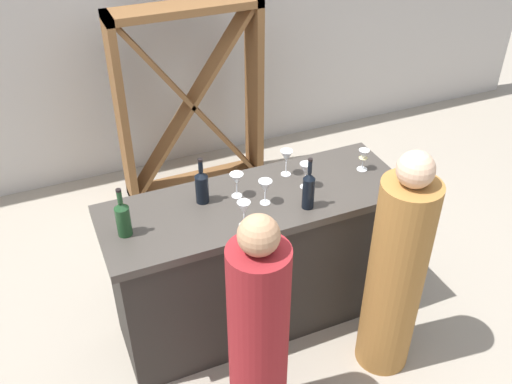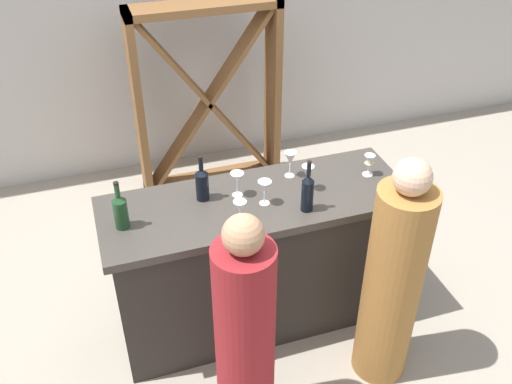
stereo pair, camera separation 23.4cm
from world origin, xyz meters
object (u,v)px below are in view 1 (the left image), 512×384
wine_glass_far_center (237,180)px  person_left_guest (258,340)px  wine_rack (190,104)px  wine_glass_near_left (244,209)px  wine_bottle_leftmost_olive_green (123,218)px  person_center_guest (396,275)px  wine_glass_near_center (265,187)px  wine_glass_near_right (305,170)px  wine_bottle_center_near_black (309,189)px  wine_bottle_second_left_near_black (202,186)px  wine_glass_far_right (286,157)px  wine_glass_far_left (364,157)px

wine_glass_far_center → person_left_guest: person_left_guest is taller
wine_rack → wine_glass_near_left: 1.89m
wine_rack → wine_bottle_leftmost_olive_green: (-0.88, -1.67, 0.28)m
wine_rack → wine_glass_near_left: bearing=-98.6°
wine_glass_far_center → wine_bottle_leftmost_olive_green: bearing=-172.5°
person_left_guest → wine_glass_far_center: bearing=3.4°
wine_glass_near_left → wine_rack: bearing=81.4°
wine_bottle_leftmost_olive_green → person_center_guest: (1.35, -0.58, -0.40)m
wine_bottle_leftmost_olive_green → person_left_guest: size_ratio=0.20×
wine_rack → wine_glass_near_left: size_ratio=10.39×
wine_glass_near_left → wine_glass_near_center: 0.23m
wine_glass_near_right → wine_bottle_center_near_black: bearing=-112.3°
wine_glass_near_right → person_left_guest: 1.03m
wine_rack → wine_glass_near_right: size_ratio=9.91×
wine_bottle_leftmost_olive_green → wine_bottle_second_left_near_black: (0.47, 0.12, -0.00)m
wine_bottle_center_near_black → wine_glass_far_right: bearing=84.8°
wine_glass_near_right → wine_glass_far_center: wine_glass_near_right is taller
wine_glass_far_center → wine_glass_far_right: (0.36, 0.09, 0.01)m
wine_glass_far_left → person_center_guest: size_ratio=0.09×
wine_glass_far_right → wine_glass_far_left: bearing=-16.5°
wine_bottle_leftmost_olive_green → wine_glass_far_right: wine_bottle_leftmost_olive_green is taller
wine_rack → wine_glass_near_right: bearing=-83.4°
wine_glass_far_right → wine_glass_near_center: bearing=-137.1°
wine_bottle_second_left_near_black → wine_glass_far_center: size_ratio=1.86×
wine_rack → wine_glass_far_left: wine_rack is taller
wine_glass_far_center → person_center_guest: 1.04m
wine_glass_near_center → wine_glass_far_left: (0.69, 0.08, -0.01)m
wine_bottle_leftmost_olive_green → wine_glass_near_right: size_ratio=1.77×
wine_glass_near_right → wine_glass_far_left: 0.41m
wine_bottle_center_near_black → wine_glass_near_center: wine_bottle_center_near_black is taller
wine_bottle_second_left_near_black → wine_glass_far_right: (0.56, 0.06, 0.01)m
wine_glass_near_center → person_left_guest: 0.84m
wine_bottle_leftmost_olive_green → wine_glass_near_right: 1.07m
wine_bottle_second_left_near_black → wine_glass_near_left: (0.13, -0.30, 0.00)m
wine_bottle_leftmost_olive_green → wine_bottle_second_left_near_black: wine_bottle_leftmost_olive_green is taller
wine_glass_near_center → person_left_guest: (-0.32, -0.65, -0.42)m
wine_bottle_leftmost_olive_green → wine_bottle_second_left_near_black: 0.49m
wine_glass_far_center → person_left_guest: (-0.20, -0.78, -0.42)m
wine_bottle_leftmost_olive_green → wine_glass_far_center: size_ratio=1.88×
wine_bottle_leftmost_olive_green → wine_glass_near_center: bearing=-2.7°
wine_bottle_second_left_near_black → wine_bottle_center_near_black: size_ratio=0.89×
wine_glass_near_center → wine_glass_near_left: bearing=-142.8°
wine_glass_far_center → wine_glass_near_left: bearing=-103.6°
wine_bottle_second_left_near_black → wine_glass_far_right: 0.56m
wine_rack → wine_glass_near_left: (-0.28, -1.85, 0.29)m
wine_glass_near_left → wine_glass_near_right: wine_glass_near_right is taller
wine_glass_near_right → wine_glass_far_right: 0.17m
wine_bottle_center_near_black → wine_glass_near_left: (-0.39, -0.01, -0.01)m
wine_glass_near_center → wine_glass_far_left: wine_glass_near_center is taller
wine_glass_near_left → person_left_guest: person_left_guest is taller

